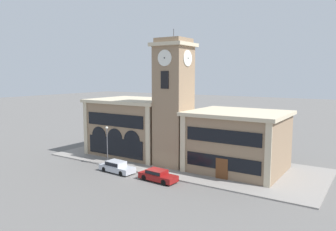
{
  "coord_description": "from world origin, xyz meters",
  "views": [
    {
      "loc": [
        22.92,
        -31.2,
        12.15
      ],
      "look_at": [
        0.47,
        3.12,
        7.07
      ],
      "focal_mm": 35.0,
      "sensor_mm": 36.0,
      "label": 1
    }
  ],
  "objects": [
    {
      "name": "town_hall_left_wing",
      "position": [
        -8.6,
        7.84,
        4.28
      ],
      "size": [
        13.21,
        10.21,
        8.5
      ],
      "color": "#897056",
      "rests_on": "ground_plane"
    },
    {
      "name": "town_hall_right_wing",
      "position": [
        7.95,
        7.84,
        3.83
      ],
      "size": [
        11.92,
        10.21,
        7.61
      ],
      "color": "#897056",
      "rests_on": "ground_plane"
    },
    {
      "name": "parked_car_mid",
      "position": [
        1.92,
        -1.28,
        0.7
      ],
      "size": [
        4.73,
        2.06,
        1.33
      ],
      "rotation": [
        0.0,
        0.0,
        -0.06
      ],
      "color": "maroon",
      "rests_on": "ground_plane"
    },
    {
      "name": "clock_tower",
      "position": [
        0.0,
        5.16,
        8.47
      ],
      "size": [
        4.79,
        4.79,
        18.04
      ],
      "color": "#897056",
      "rests_on": "ground_plane"
    },
    {
      "name": "parked_car_near",
      "position": [
        -4.38,
        -1.28,
        0.74
      ],
      "size": [
        4.91,
        2.1,
        1.42
      ],
      "rotation": [
        0.0,
        0.0,
        -0.06
      ],
      "color": "#B2B7C1",
      "rests_on": "ground_plane"
    },
    {
      "name": "ground_plane",
      "position": [
        0.0,
        0.0,
        0.0
      ],
      "size": [
        300.0,
        300.0,
        0.0
      ],
      "primitive_type": "plane",
      "color": "#605E5B"
    },
    {
      "name": "street_lamp",
      "position": [
        -7.58,
        0.46,
        3.6
      ],
      "size": [
        0.36,
        0.36,
        5.18
      ],
      "color": "#4C4C51",
      "rests_on": "sidewalk_kerb"
    },
    {
      "name": "sidewalk_kerb",
      "position": [
        0.0,
        7.31,
        0.07
      ],
      "size": [
        37.71,
        14.63,
        0.15
      ],
      "color": "gray",
      "rests_on": "ground_plane"
    }
  ]
}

